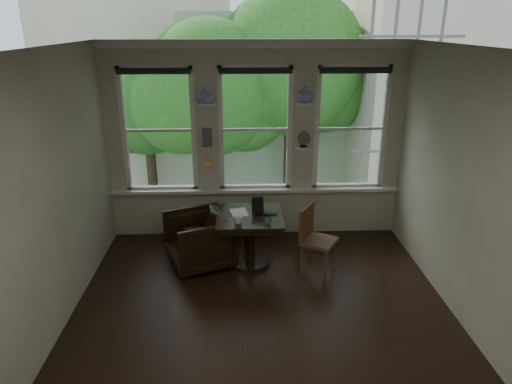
{
  "coord_description": "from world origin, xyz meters",
  "views": [
    {
      "loc": [
        -0.25,
        -4.55,
        3.23
      ],
      "look_at": [
        -0.04,
        0.9,
        1.19
      ],
      "focal_mm": 32.0,
      "sensor_mm": 36.0,
      "label": 1
    }
  ],
  "objects_px": {
    "armchair_left": "(199,240)",
    "laptop": "(266,214)",
    "side_chair_right": "(319,241)",
    "mug": "(238,220)",
    "table": "(250,240)"
  },
  "relations": [
    {
      "from": "armchair_left",
      "to": "laptop",
      "type": "distance_m",
      "value": 1.0
    },
    {
      "from": "side_chair_right",
      "to": "mug",
      "type": "relative_size",
      "value": 8.5
    },
    {
      "from": "mug",
      "to": "table",
      "type": "bearing_deg",
      "value": 59.06
    },
    {
      "from": "table",
      "to": "mug",
      "type": "height_order",
      "value": "mug"
    },
    {
      "from": "armchair_left",
      "to": "mug",
      "type": "bearing_deg",
      "value": 42.44
    },
    {
      "from": "table",
      "to": "laptop",
      "type": "relative_size",
      "value": 3.05
    },
    {
      "from": "table",
      "to": "mug",
      "type": "distance_m",
      "value": 0.52
    },
    {
      "from": "armchair_left",
      "to": "laptop",
      "type": "relative_size",
      "value": 2.86
    },
    {
      "from": "table",
      "to": "armchair_left",
      "type": "xyz_separation_m",
      "value": [
        -0.7,
        -0.0,
        0.01
      ]
    },
    {
      "from": "armchair_left",
      "to": "mug",
      "type": "relative_size",
      "value": 7.8
    },
    {
      "from": "table",
      "to": "armchair_left",
      "type": "distance_m",
      "value": 0.7
    },
    {
      "from": "table",
      "to": "side_chair_right",
      "type": "distance_m",
      "value": 0.96
    },
    {
      "from": "laptop",
      "to": "mug",
      "type": "distance_m",
      "value": 0.46
    },
    {
      "from": "armchair_left",
      "to": "mug",
      "type": "xyz_separation_m",
      "value": [
        0.55,
        -0.26,
        0.42
      ]
    },
    {
      "from": "table",
      "to": "mug",
      "type": "relative_size",
      "value": 8.32
    }
  ]
}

